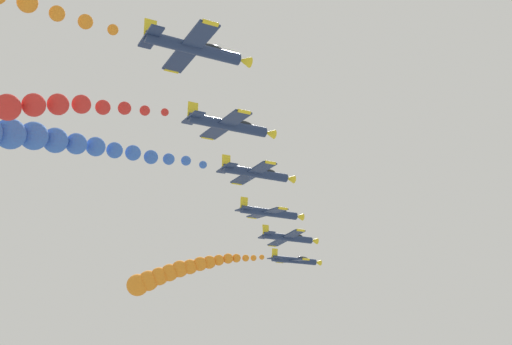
{
  "coord_description": "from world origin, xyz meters",
  "views": [
    {
      "loc": [
        66.1,
        -34.92,
        99.82
      ],
      "look_at": [
        0.0,
        0.0,
        124.13
      ],
      "focal_mm": 43.75,
      "sensor_mm": 36.0,
      "label": 1
    }
  ],
  "objects": [
    {
      "name": "airplane_left_inner",
      "position": [
        -20.38,
        16.88,
        121.27
      ],
      "size": [
        9.55,
        10.35,
        2.46
      ],
      "rotation": [
        0.0,
        -0.09,
        0.0
      ],
      "color": "navy"
    },
    {
      "name": "smoke_trail_lead",
      "position": [
        -33.25,
        1.19,
        115.94
      ],
      "size": [
        7.12,
        23.2,
        7.95
      ],
      "color": "orange"
    },
    {
      "name": "smoke_trail_left_outer",
      "position": [
        5.48,
        -27.65,
        122.0
      ],
      "size": [
        10.83,
        29.22,
        5.52
      ],
      "color": "blue"
    },
    {
      "name": "airplane_lead",
      "position": [
        -30.14,
        23.95,
        119.65
      ],
      "size": [
        9.55,
        10.35,
        2.52
      ],
      "rotation": [
        0.0,
        0.1,
        0.0
      ],
      "color": "navy"
    },
    {
      "name": "airplane_left_outer",
      "position": [
        -0.21,
        0.21,
        124.14
      ],
      "size": [
        9.56,
        10.35,
        2.32
      ],
      "rotation": [
        0.0,
        -0.01,
        0.0
      ],
      "color": "navy"
    },
    {
      "name": "smoke_trail_right_outer",
      "position": [
        12.09,
        -27.0,
        122.85
      ],
      "size": [
        4.48,
        16.58,
        5.28
      ],
      "color": "red"
    },
    {
      "name": "airplane_right_inner",
      "position": [
        -10.18,
        7.7,
        122.13
      ],
      "size": [
        9.56,
        10.35,
        2.43
      ],
      "rotation": [
        0.0,
        0.08,
        0.0
      ],
      "color": "navy"
    },
    {
      "name": "airplane_trailing",
      "position": [
        19.62,
        -16.5,
        127.69
      ],
      "size": [
        9.57,
        10.35,
        2.33
      ],
      "rotation": [
        0.0,
        -0.02,
        0.0
      ],
      "color": "navy"
    },
    {
      "name": "airplane_right_outer",
      "position": [
        10.1,
        -8.54,
        125.25
      ],
      "size": [
        9.57,
        10.35,
        2.34
      ],
      "rotation": [
        0.0,
        0.04,
        0.0
      ],
      "color": "navy"
    }
  ]
}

